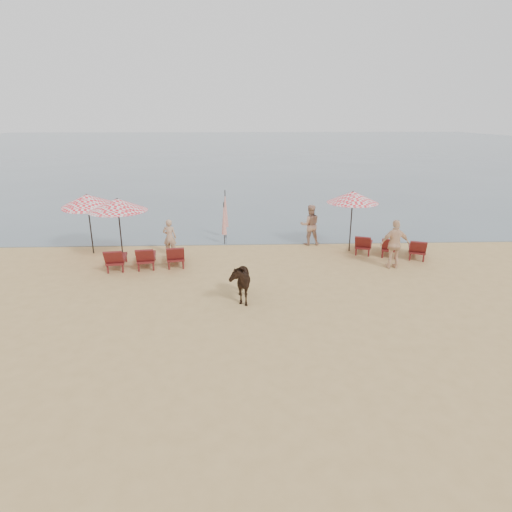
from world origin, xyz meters
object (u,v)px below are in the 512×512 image
at_px(cow, 239,280).
at_px(beachgoer_right_b, 395,244).
at_px(lounger_cluster_right, 390,246).
at_px(umbrella_open_left_b, 87,200).
at_px(umbrella_open_right, 353,197).
at_px(umbrella_closed_left, 224,219).
at_px(umbrella_open_left_a, 118,205).
at_px(umbrella_closed_right, 225,209).
at_px(beachgoer_right_a, 310,225).
at_px(lounger_cluster_left, 146,257).
at_px(beachgoer_left, 170,237).

xyz_separation_m(cow, beachgoer_right_b, (6.02, 2.82, 0.29)).
height_order(lounger_cluster_right, cow, cow).
relative_size(lounger_cluster_right, beachgoer_right_b, 1.68).
xyz_separation_m(umbrella_open_left_b, beachgoer_right_b, (12.33, -2.36, -1.36)).
xyz_separation_m(umbrella_open_right, umbrella_closed_left, (-5.53, 1.21, -1.17)).
bearing_deg(umbrella_open_left_a, umbrella_closed_right, 53.50).
bearing_deg(umbrella_closed_right, umbrella_closed_left, -91.92).
bearing_deg(umbrella_open_right, beachgoer_right_a, 143.85).
xyz_separation_m(lounger_cluster_left, umbrella_closed_right, (2.99, 4.15, 0.99)).
height_order(lounger_cluster_left, umbrella_open_right, umbrella_open_right).
height_order(umbrella_open_left_a, beachgoer_right_a, umbrella_open_left_a).
xyz_separation_m(umbrella_open_right, cow, (-4.87, -5.08, -1.72)).
bearing_deg(beachgoer_right_a, umbrella_closed_left, -4.38).
bearing_deg(beachgoer_left, umbrella_closed_left, -141.18).
xyz_separation_m(umbrella_closed_left, beachgoer_right_b, (6.69, -3.47, -0.26)).
relative_size(umbrella_open_left_a, umbrella_open_right, 0.98).
height_order(lounger_cluster_left, umbrella_open_left_b, umbrella_open_left_b).
height_order(umbrella_open_left_a, beachgoer_right_b, umbrella_open_left_a).
distance_m(lounger_cluster_right, umbrella_open_right, 2.60).
distance_m(lounger_cluster_right, cow, 7.71).
xyz_separation_m(umbrella_open_left_b, umbrella_closed_right, (5.68, 2.19, -0.88)).
xyz_separation_m(umbrella_closed_left, umbrella_closed_right, (0.04, 1.07, 0.22)).
height_order(cow, beachgoer_right_a, beachgoer_right_a).
relative_size(umbrella_open_right, umbrella_closed_right, 1.13).
height_order(umbrella_open_left_b, beachgoer_right_a, umbrella_open_left_b).
height_order(umbrella_open_left_b, umbrella_closed_right, umbrella_open_left_b).
xyz_separation_m(lounger_cluster_left, umbrella_closed_left, (2.95, 3.07, 0.77)).
height_order(umbrella_open_left_a, umbrella_closed_left, umbrella_open_left_a).
distance_m(beachgoer_left, beachgoer_right_b, 9.18).
height_order(umbrella_open_left_b, beachgoer_left, umbrella_open_left_b).
distance_m(umbrella_open_left_a, beachgoer_right_a, 8.39).
xyz_separation_m(umbrella_open_left_a, beachgoer_right_a, (8.00, 2.10, -1.42)).
relative_size(umbrella_closed_left, cow, 1.25).
xyz_separation_m(lounger_cluster_right, beachgoer_right_a, (-3.13, 1.83, 0.50)).
bearing_deg(umbrella_open_left_b, beachgoer_right_a, 25.94).
xyz_separation_m(umbrella_open_left_a, umbrella_closed_left, (4.08, 2.26, -1.12)).
distance_m(umbrella_open_left_b, umbrella_closed_left, 5.86).
bearing_deg(beachgoer_right_b, umbrella_closed_right, -34.77).
bearing_deg(lounger_cluster_right, lounger_cluster_left, -153.08).
xyz_separation_m(umbrella_open_left_a, beachgoer_right_b, (10.76, -1.21, -1.39)).
bearing_deg(lounger_cluster_right, cow, -125.34).
xyz_separation_m(umbrella_closed_left, beachgoer_right_a, (3.92, -0.16, -0.29)).
distance_m(umbrella_open_left_b, umbrella_open_right, 11.17).
bearing_deg(cow, umbrella_open_left_b, 136.42).
distance_m(umbrella_open_left_b, beachgoer_right_a, 9.71).
xyz_separation_m(lounger_cluster_right, umbrella_open_left_b, (-12.70, 0.86, 1.89)).
relative_size(umbrella_open_right, umbrella_closed_left, 1.34).
bearing_deg(umbrella_open_right, lounger_cluster_right, -29.45).
distance_m(cow, beachgoer_right_a, 6.95).
bearing_deg(umbrella_closed_right, beachgoer_right_a, -17.51).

